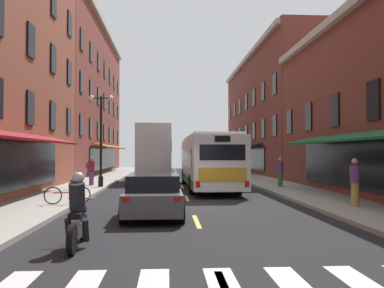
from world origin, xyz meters
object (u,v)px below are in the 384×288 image
at_px(sedan_near, 155,166).
at_px(pedestrian_near, 91,170).
at_px(transit_bus, 208,161).
at_px(pedestrian_far, 280,172).
at_px(pedestrian_mid, 355,181).
at_px(street_lamp_twin, 101,136).
at_px(bicycle_near, 68,194).
at_px(sedan_mid, 153,195).
at_px(box_truck, 154,153).
at_px(motorcycle_rider, 78,215).

distance_m(sedan_near, pedestrian_near, 17.92).
distance_m(transit_bus, pedestrian_far, 4.24).
relative_size(transit_bus, pedestrian_mid, 6.78).
bearing_deg(transit_bus, pedestrian_near, 170.07).
xyz_separation_m(sedan_near, pedestrian_mid, (8.15, -28.22, 0.32)).
distance_m(pedestrian_far, street_lamp_twin, 10.58).
bearing_deg(bicycle_near, sedan_mid, -34.72).
height_order(sedan_mid, bicycle_near, sedan_mid).
xyz_separation_m(pedestrian_near, pedestrian_far, (11.15, -1.77, -0.04)).
height_order(pedestrian_near, street_lamp_twin, street_lamp_twin).
bearing_deg(pedestrian_mid, sedan_near, -10.99).
relative_size(bicycle_near, pedestrian_mid, 0.96).
distance_m(pedestrian_near, pedestrian_mid, 15.63).
relative_size(box_truck, pedestrian_mid, 4.44).
bearing_deg(pedestrian_mid, street_lamp_twin, 21.84).
distance_m(box_truck, pedestrian_mid, 17.85).
xyz_separation_m(box_truck, pedestrian_far, (7.52, -7.16, -1.07)).
relative_size(box_truck, street_lamp_twin, 1.47).
relative_size(motorcycle_rider, street_lamp_twin, 0.39).
bearing_deg(bicycle_near, box_truck, 79.26).
distance_m(sedan_mid, pedestrian_mid, 7.38).
relative_size(box_truck, pedestrian_far, 4.60).
relative_size(transit_bus, street_lamp_twin, 2.24).
height_order(bicycle_near, street_lamp_twin, street_lamp_twin).
relative_size(pedestrian_near, pedestrian_far, 1.01).
bearing_deg(box_truck, transit_bus, -63.06).
bearing_deg(pedestrian_far, street_lamp_twin, 163.44).
relative_size(sedan_near, pedestrian_far, 2.77).
xyz_separation_m(transit_bus, pedestrian_far, (4.16, -0.55, -0.61)).
xyz_separation_m(transit_bus, pedestrian_mid, (4.48, -9.39, -0.58)).
distance_m(motorcycle_rider, bicycle_near, 7.01).
bearing_deg(box_truck, bicycle_near, -100.74).
distance_m(sedan_mid, pedestrian_far, 12.11).
height_order(transit_bus, pedestrian_far, transit_bus).
distance_m(sedan_near, pedestrian_mid, 29.37).
bearing_deg(sedan_near, box_truck, -88.58).
distance_m(sedan_near, motorcycle_rider, 33.72).
bearing_deg(sedan_near, street_lamp_twin, -97.64).
bearing_deg(street_lamp_twin, box_truck, 67.00).
height_order(pedestrian_far, street_lamp_twin, street_lamp_twin).
bearing_deg(transit_bus, pedestrian_mid, -64.48).
height_order(sedan_mid, motorcycle_rider, motorcycle_rider).
height_order(transit_bus, box_truck, box_truck).
bearing_deg(street_lamp_twin, sedan_mid, -71.92).
xyz_separation_m(sedan_near, motorcycle_rider, (-0.66, -33.71, -0.01)).
bearing_deg(transit_bus, motorcycle_rider, -106.19).
relative_size(sedan_near, motorcycle_rider, 2.25).
xyz_separation_m(pedestrian_far, street_lamp_twin, (-10.36, 0.47, 2.06)).
bearing_deg(street_lamp_twin, motorcycle_rider, -82.76).
bearing_deg(motorcycle_rider, bicycle_near, 105.20).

